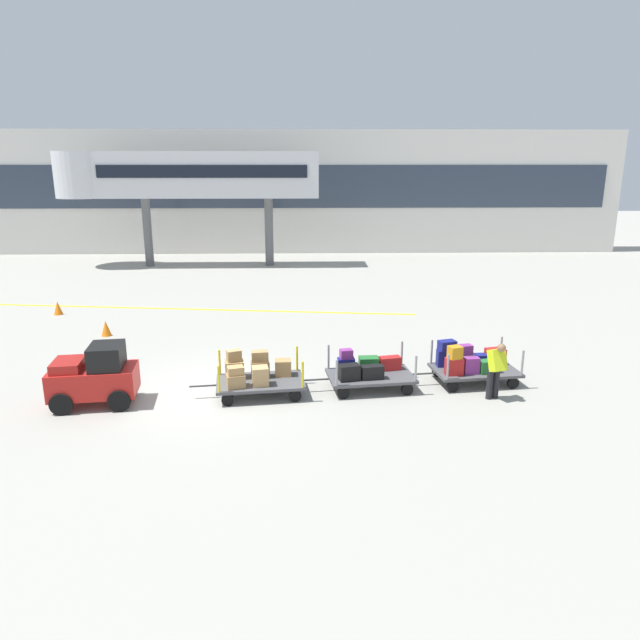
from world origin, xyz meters
TOP-DOWN VIEW (x-y plane):
  - ground_plane at (0.00, 0.00)m, footprint 120.00×120.00m
  - apron_lead_line at (-3.05, 9.26)m, footprint 20.37×2.77m
  - terminal_building at (0.00, 25.98)m, footprint 48.27×2.51m
  - jet_bridge at (-4.75, 19.99)m, footprint 15.18×3.00m
  - baggage_tug at (-2.76, -0.80)m, footprint 2.22×1.45m
  - baggage_cart_lead at (1.25, -0.25)m, footprint 3.07×1.67m
  - baggage_cart_middle at (4.26, 0.11)m, footprint 3.07×1.67m
  - baggage_cart_tail at (7.21, 0.49)m, footprint 3.07×1.67m
  - baggage_handler at (7.50, -0.77)m, footprint 0.52×0.53m
  - safety_cone_near at (-7.48, 8.44)m, footprint 0.36×0.36m
  - safety_cone_far at (-4.53, 5.35)m, footprint 0.36×0.36m

SIDE VIEW (x-z plane):
  - ground_plane at x=0.00m, z-range 0.00..0.00m
  - apron_lead_line at x=-3.05m, z-range 0.00..0.01m
  - safety_cone_near at x=-7.48m, z-range 0.00..0.55m
  - safety_cone_far at x=-4.53m, z-range 0.00..0.55m
  - baggage_cart_middle at x=4.26m, z-range -0.06..1.04m
  - baggage_cart_lead at x=1.25m, z-range -0.03..1.14m
  - baggage_cart_tail at x=7.21m, z-range -0.05..1.16m
  - baggage_tug at x=-2.76m, z-range -0.04..1.54m
  - baggage_handler at x=7.50m, z-range 0.08..1.65m
  - terminal_building at x=0.00m, z-range 0.01..8.13m
  - jet_bridge at x=-4.75m, z-range 1.95..8.57m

